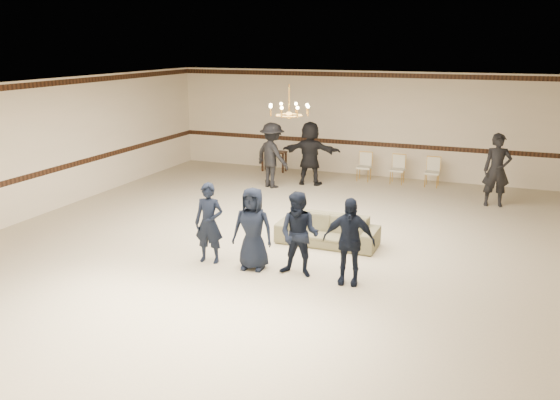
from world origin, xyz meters
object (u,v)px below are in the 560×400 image
(boy_b, at_px, (253,229))
(settee, at_px, (327,230))
(chandelier, at_px, (289,100))
(adult_mid, at_px, (310,153))
(adult_left, at_px, (272,155))
(boy_a, at_px, (209,223))
(banquet_chair_right, at_px, (432,172))
(boy_c, at_px, (299,235))
(banquet_chair_mid, at_px, (397,170))
(boy_d, at_px, (349,241))
(adult_right, at_px, (497,170))
(console_table, at_px, (274,161))
(banquet_chair_left, at_px, (364,167))

(boy_b, relative_size, settee, 0.74)
(chandelier, bearing_deg, adult_mid, 102.61)
(adult_left, xyz_separation_m, adult_mid, (0.90, 0.70, 0.00))
(chandelier, xyz_separation_m, boy_a, (-0.72, -2.32, -2.11))
(boy_a, relative_size, banquet_chair_right, 1.83)
(chandelier, bearing_deg, adult_left, 117.80)
(boy_c, distance_m, banquet_chair_mid, 7.57)
(banquet_chair_right, bearing_deg, chandelier, -114.94)
(adult_mid, bearing_deg, boy_d, 108.12)
(chandelier, distance_m, settee, 2.84)
(boy_a, distance_m, boy_c, 1.80)
(chandelier, bearing_deg, banquet_chair_right, 65.22)
(boy_d, bearing_deg, adult_right, 63.69)
(chandelier, xyz_separation_m, adult_right, (4.16, 3.78, -1.95))
(boy_a, height_order, console_table, boy_a)
(adult_left, bearing_deg, adult_right, -151.00)
(boy_a, xyz_separation_m, adult_left, (-1.12, 5.80, 0.16))
(adult_mid, xyz_separation_m, banquet_chair_left, (1.35, 1.06, -0.51))
(boy_b, height_order, banquet_chair_left, boy_b)
(boy_a, relative_size, console_table, 1.93)
(boy_d, xyz_separation_m, banquet_chair_right, (0.43, 7.56, -0.35))
(boy_d, height_order, adult_right, adult_right)
(adult_mid, relative_size, adult_right, 1.00)
(boy_d, distance_m, adult_left, 6.95)
(adult_right, distance_m, banquet_chair_mid, 3.15)
(adult_left, distance_m, banquet_chair_right, 4.63)
(chandelier, bearing_deg, adult_right, 42.24)
(banquet_chair_mid, bearing_deg, adult_right, -27.31)
(boy_a, relative_size, boy_d, 1.00)
(boy_a, xyz_separation_m, boy_c, (1.80, 0.00, 0.00))
(boy_b, height_order, adult_right, adult_right)
(banquet_chair_right, bearing_deg, settee, -103.22)
(settee, relative_size, console_table, 2.60)
(settee, height_order, banquet_chair_left, banquet_chair_left)
(settee, relative_size, adult_right, 1.11)
(banquet_chair_right, bearing_deg, boy_c, -100.18)
(chandelier, relative_size, banquet_chair_right, 1.12)
(banquet_chair_left, bearing_deg, boy_b, -93.31)
(boy_b, xyz_separation_m, settee, (0.89, 1.75, -0.47))
(banquet_chair_mid, distance_m, banquet_chair_right, 1.00)
(banquet_chair_right, bearing_deg, boy_b, -106.64)
(settee, relative_size, adult_mid, 1.11)
(chandelier, height_order, boy_c, chandelier)
(settee, bearing_deg, boy_d, -61.87)
(boy_d, distance_m, settee, 2.03)
(boy_b, distance_m, adult_left, 6.14)
(settee, distance_m, banquet_chair_mid, 5.82)
(adult_mid, bearing_deg, adult_left, 31.79)
(boy_c, xyz_separation_m, banquet_chair_right, (1.33, 7.56, -0.35))
(banquet_chair_mid, relative_size, console_table, 1.06)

